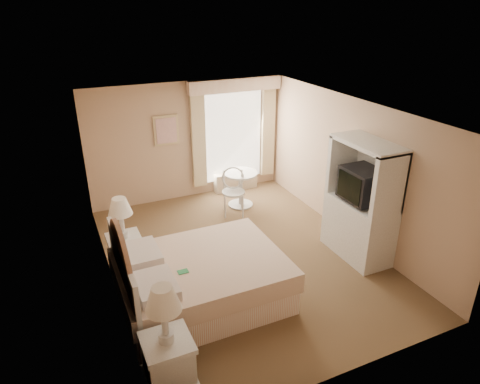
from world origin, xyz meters
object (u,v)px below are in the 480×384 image
nightstand_near (167,350)px  round_table (240,184)px  bed (194,280)px  nightstand_far (124,244)px  armoire (361,210)px  cafe_chair (233,188)px

nightstand_near → round_table: nightstand_near is taller
bed → round_table: size_ratio=3.08×
nightstand_far → armoire: armoire is taller
bed → cafe_chair: size_ratio=2.39×
nightstand_near → nightstand_far: size_ratio=1.05×
nightstand_near → cafe_chair: 4.32m
bed → armoire: bearing=1.8°
nightstand_far → round_table: bearing=27.8°
cafe_chair → armoire: size_ratio=0.48×
nightstand_near → nightstand_far: (0.00, 2.47, -0.02)m
nightstand_near → round_table: (2.65, 3.87, 0.00)m
nightstand_far → cafe_chair: nightstand_far is taller
round_table → cafe_chair: size_ratio=0.78×
round_table → armoire: armoire is taller
cafe_chair → armoire: 2.64m
bed → cafe_chair: 2.90m
nightstand_near → nightstand_far: nightstand_near is taller
bed → cafe_chair: (1.65, 2.38, 0.17)m
nightstand_near → cafe_chair: (2.37, 3.61, 0.06)m
nightstand_far → cafe_chair: (2.37, 1.14, 0.08)m
nightstand_near → bed: bearing=59.5°
nightstand_near → armoire: (3.65, 1.32, 0.34)m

